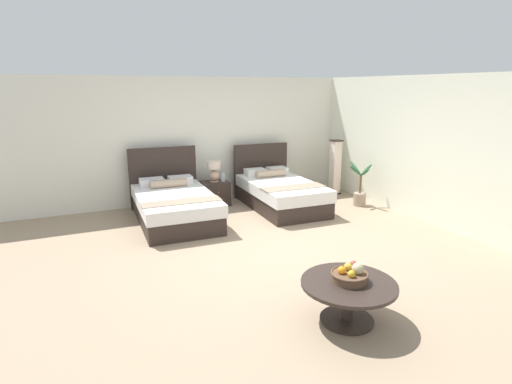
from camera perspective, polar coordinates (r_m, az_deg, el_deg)
ground_plane at (r=6.12m, az=2.63°, el=-7.85°), size 9.68×9.79×0.02m
wall_back at (r=8.61m, az=-6.68°, el=7.29°), size 9.68×0.12×2.51m
wall_side_right at (r=7.90m, az=21.54°, el=5.75°), size 0.12×5.39×2.51m
bed_near_window at (r=7.37m, az=-11.32°, el=-1.74°), size 1.34×2.16×1.19m
bed_near_corner at (r=8.07m, az=3.33°, el=-0.06°), size 1.26×2.13×1.14m
nightstand at (r=8.25m, az=-5.72°, el=-0.19°), size 0.54×0.45×0.48m
table_lamp at (r=8.16m, az=-5.84°, el=3.02°), size 0.26×0.26×0.41m
vase at (r=8.19m, az=-4.61°, el=2.09°), size 0.08×0.08×0.17m
coffee_table at (r=4.31m, az=12.72°, el=-13.43°), size 0.95×0.95×0.43m
fruit_bowl at (r=4.26m, az=12.95°, el=-11.19°), size 0.37×0.37×0.20m
loose_apple at (r=4.56m, az=13.39°, el=-9.78°), size 0.08×0.08×0.08m
floor_lamp_corner at (r=9.19m, az=10.96°, el=3.41°), size 0.23×0.23×1.20m
potted_palm at (r=8.43m, az=14.23°, el=0.00°), size 0.54×0.60×0.88m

